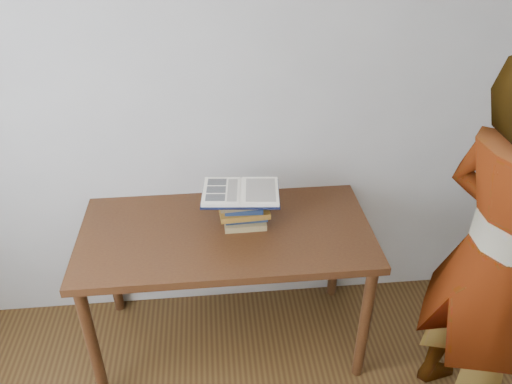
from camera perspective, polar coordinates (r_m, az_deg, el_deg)
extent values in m
cube|color=#A7A59E|center=(2.66, -6.62, 8.90)|extent=(3.50, 0.04, 2.60)
cube|color=#442711|center=(2.60, -3.44, -4.71)|extent=(1.51, 0.75, 0.04)
cylinder|color=#442711|center=(2.72, -18.19, -16.25)|extent=(0.06, 0.06, 0.76)
cylinder|color=#442711|center=(2.74, 12.30, -14.49)|extent=(0.06, 0.06, 0.76)
cylinder|color=#442711|center=(3.16, -16.24, -7.66)|extent=(0.06, 0.06, 0.76)
cylinder|color=#442711|center=(3.19, 9.14, -6.27)|extent=(0.06, 0.06, 0.76)
cube|color=#9E8851|center=(2.62, -1.30, -3.31)|extent=(0.22, 0.16, 0.03)
cube|color=#172B46|center=(2.61, -1.23, -2.53)|extent=(0.22, 0.14, 0.03)
cube|color=#A88E26|center=(2.59, -1.40, -2.07)|extent=(0.27, 0.19, 0.03)
cube|color=#172B46|center=(2.58, -1.45, -1.43)|extent=(0.20, 0.17, 0.03)
cube|color=#9E8851|center=(2.56, -1.61, -0.99)|extent=(0.25, 0.17, 0.03)
cube|color=#5C171F|center=(2.55, -1.37, -0.24)|extent=(0.23, 0.19, 0.03)
cube|color=black|center=(2.51, -1.76, -0.20)|extent=(0.41, 0.30, 0.01)
cube|color=silver|center=(2.51, -3.98, 0.06)|extent=(0.21, 0.27, 0.02)
cube|color=silver|center=(2.51, 0.45, 0.07)|extent=(0.21, 0.27, 0.02)
cylinder|color=silver|center=(2.51, -1.76, 0.03)|extent=(0.04, 0.26, 0.01)
cube|color=black|center=(2.57, -4.47, 1.16)|extent=(0.10, 0.07, 0.00)
cube|color=black|center=(2.51, -4.57, 0.29)|extent=(0.10, 0.07, 0.00)
cube|color=black|center=(2.45, -4.68, -0.63)|extent=(0.10, 0.07, 0.00)
cube|color=beige|center=(2.50, -2.71, 0.25)|extent=(0.07, 0.21, 0.00)
cube|color=beige|center=(2.50, 0.54, 0.27)|extent=(0.17, 0.23, 0.00)
imported|color=tan|center=(2.40, 25.44, -7.34)|extent=(0.59, 0.77, 1.89)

